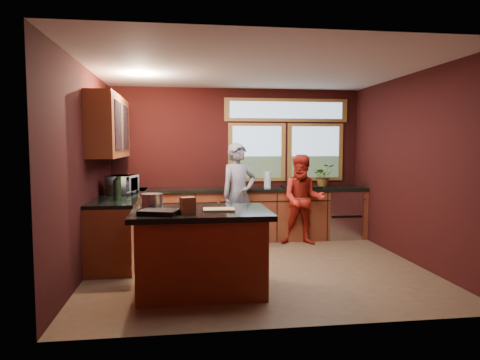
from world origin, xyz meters
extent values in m
plane|color=brown|center=(0.00, 0.00, 0.00)|extent=(4.50, 4.50, 0.00)
cube|color=black|center=(0.00, 2.00, 1.35)|extent=(4.50, 0.02, 2.70)
cube|color=black|center=(0.00, -2.00, 1.35)|extent=(4.50, 0.02, 2.70)
cube|color=black|center=(-2.25, 0.00, 1.35)|extent=(0.02, 4.00, 2.70)
cube|color=black|center=(2.25, 0.00, 1.35)|extent=(0.02, 4.00, 2.70)
cube|color=silver|center=(0.00, 0.00, 2.70)|extent=(4.50, 4.00, 0.02)
cube|color=#88A5BD|center=(0.35, 1.99, 1.55)|extent=(1.06, 0.02, 1.06)
cube|color=#88A5BD|center=(1.45, 1.99, 1.55)|extent=(1.06, 0.02, 1.06)
cube|color=brown|center=(0.90, 1.99, 2.32)|extent=(2.30, 0.02, 0.42)
cube|color=maroon|center=(-2.07, 0.85, 1.95)|extent=(0.36, 1.80, 0.90)
cube|color=maroon|center=(0.00, 1.70, 0.44)|extent=(4.50, 0.60, 0.88)
cube|color=black|center=(0.00, 1.69, 0.91)|extent=(4.50, 0.64, 0.05)
cube|color=#B7B7BC|center=(1.85, 1.68, 0.42)|extent=(0.60, 0.58, 0.85)
cube|color=black|center=(1.10, 1.66, 0.91)|extent=(0.66, 0.46, 0.05)
cube|color=maroon|center=(-1.95, 0.85, 0.44)|extent=(0.60, 2.30, 0.88)
cube|color=black|center=(-1.94, 0.85, 0.91)|extent=(0.64, 2.30, 0.05)
cube|color=maroon|center=(-0.80, -0.90, 0.44)|extent=(1.40, 0.90, 0.88)
cube|color=black|center=(-0.80, -0.90, 0.92)|extent=(1.55, 1.05, 0.06)
imported|color=slate|center=(-0.09, 1.25, 0.86)|extent=(0.73, 0.61, 1.72)
imported|color=#9E1D12|center=(1.01, 1.25, 0.76)|extent=(0.86, 0.74, 1.52)
imported|color=#999999|center=(-1.92, 1.00, 1.07)|extent=(0.46, 0.59, 0.29)
imported|color=#999999|center=(1.54, 1.75, 1.13)|extent=(0.37, 0.32, 0.41)
cylinder|color=white|center=(0.49, 1.70, 1.07)|extent=(0.12, 0.12, 0.28)
cube|color=tan|center=(-0.60, -0.95, 0.95)|extent=(0.36, 0.26, 0.02)
cylinder|color=#B5B4B9|center=(-1.35, -0.75, 1.03)|extent=(0.24, 0.24, 0.18)
cube|color=brown|center=(-0.95, -1.15, 1.03)|extent=(0.18, 0.15, 0.18)
cube|color=black|center=(-1.25, -1.15, 0.97)|extent=(0.47, 0.39, 0.05)
camera|label=1|loc=(-1.00, -5.72, 1.68)|focal=32.00mm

